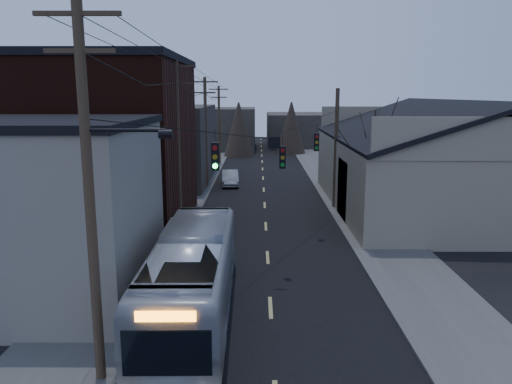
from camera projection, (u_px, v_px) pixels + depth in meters
road_surface at (264, 194)px, 40.85m from camera, size 9.00×110.00×0.02m
sidewalk_left at (185, 194)px, 40.86m from camera, size 4.00×110.00×0.12m
sidewalk_right at (343, 194)px, 40.81m from camera, size 4.00×110.00×0.12m
building_clapboard at (42, 214)px, 19.61m from camera, size 8.00×8.00×7.00m
building_brick at (101, 146)px, 30.11m from camera, size 10.00×12.00×10.00m
building_left_far at (161, 144)px, 46.09m from camera, size 9.00×14.00×7.00m
warehouse at (448, 171)px, 35.36m from camera, size 16.16×20.60×7.73m
building_far_left at (221, 128)px, 74.62m from camera, size 10.00×12.00×6.00m
building_far_right at (305, 129)px, 79.57m from camera, size 12.00×14.00×5.00m
bare_tree at (373, 169)px, 30.31m from camera, size 0.40×0.40×7.20m
utility_lines at (220, 141)px, 34.15m from camera, size 11.24×45.28×10.50m
bus at (192, 276)px, 18.23m from camera, size 2.82×11.43×3.17m
parked_car at (230, 178)px, 44.74m from camera, size 1.76×4.22×1.36m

